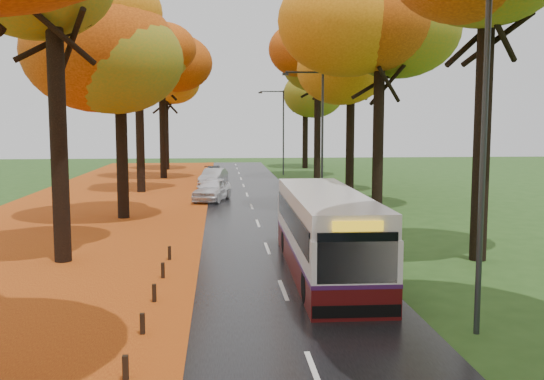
{
  "coord_description": "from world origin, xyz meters",
  "views": [
    {
      "loc": [
        -1.84,
        -5.45,
        4.99
      ],
      "look_at": [
        0.0,
        15.89,
        2.6
      ],
      "focal_mm": 40.0,
      "sensor_mm": 36.0,
      "label": 1
    }
  ],
  "objects": [
    {
      "name": "road",
      "position": [
        0.0,
        25.0,
        0.02
      ],
      "size": [
        6.5,
        90.0,
        0.04
      ],
      "primitive_type": "cube",
      "color": "black",
      "rests_on": "ground"
    },
    {
      "name": "centre_line",
      "position": [
        0.0,
        25.0,
        0.04
      ],
      "size": [
        0.12,
        90.0,
        0.01
      ],
      "primitive_type": "cube",
      "color": "silver",
      "rests_on": "road"
    },
    {
      "name": "leaf_verge",
      "position": [
        -9.0,
        25.0,
        0.01
      ],
      "size": [
        12.0,
        90.0,
        0.02
      ],
      "primitive_type": "cube",
      "color": "maroon",
      "rests_on": "ground"
    },
    {
      "name": "leaf_drift",
      "position": [
        -3.05,
        25.0,
        0.04
      ],
      "size": [
        0.9,
        90.0,
        0.01
      ],
      "primitive_type": "cube",
      "color": "#C96414",
      "rests_on": "road"
    },
    {
      "name": "trees_left",
      "position": [
        -7.18,
        27.06,
        9.53
      ],
      "size": [
        9.2,
        74.0,
        13.88
      ],
      "color": "black",
      "rests_on": "ground"
    },
    {
      "name": "trees_right",
      "position": [
        7.19,
        26.91,
        9.69
      ],
      "size": [
        9.3,
        74.2,
        13.96
      ],
      "color": "black",
      "rests_on": "ground"
    },
    {
      "name": "streetlamp_near",
      "position": [
        3.95,
        8.0,
        4.71
      ],
      "size": [
        2.45,
        0.18,
        8.0
      ],
      "color": "#333538",
      "rests_on": "ground"
    },
    {
      "name": "streetlamp_mid",
      "position": [
        3.95,
        30.0,
        4.71
      ],
      "size": [
        2.45,
        0.18,
        8.0
      ],
      "color": "#333538",
      "rests_on": "ground"
    },
    {
      "name": "streetlamp_far",
      "position": [
        3.95,
        52.0,
        4.71
      ],
      "size": [
        2.45,
        0.18,
        8.0
      ],
      "color": "#333538",
      "rests_on": "ground"
    },
    {
      "name": "bus",
      "position": [
        1.61,
        14.03,
        1.44
      ],
      "size": [
        2.48,
        10.19,
        2.67
      ],
      "rotation": [
        0.0,
        0.0,
        -0.02
      ],
      "color": "#480B0B",
      "rests_on": "road"
    },
    {
      "name": "car_white",
      "position": [
        -2.35,
        32.9,
        0.77
      ],
      "size": [
        2.79,
        4.59,
        1.46
      ],
      "primitive_type": "imported",
      "rotation": [
        0.0,
        0.0,
        -0.26
      ],
      "color": "white",
      "rests_on": "road"
    },
    {
      "name": "car_silver",
      "position": [
        -2.35,
        41.69,
        0.73
      ],
      "size": [
        2.38,
        4.42,
        1.38
      ],
      "primitive_type": "imported",
      "rotation": [
        0.0,
        0.0,
        -0.23
      ],
      "color": "#B0B2B8",
      "rests_on": "road"
    },
    {
      "name": "car_dark",
      "position": [
        -2.35,
        46.63,
        0.62
      ],
      "size": [
        2.02,
        4.12,
        1.15
      ],
      "primitive_type": "imported",
      "rotation": [
        0.0,
        0.0,
        0.1
      ],
      "color": "black",
      "rests_on": "road"
    }
  ]
}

